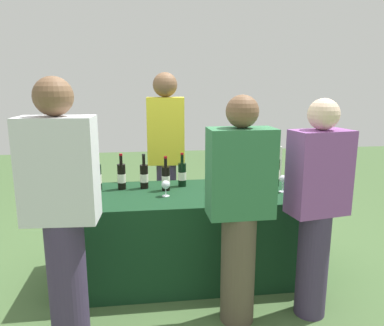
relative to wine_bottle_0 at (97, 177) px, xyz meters
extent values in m
plane|color=#476638|center=(0.79, -0.16, -0.86)|extent=(12.00, 12.00, 0.00)
cube|color=#14381E|center=(0.79, -0.16, -0.49)|extent=(2.08, 0.81, 0.74)
cylinder|color=black|center=(0.00, 0.00, 0.00)|extent=(0.07, 0.07, 0.22)
cylinder|color=black|center=(0.00, 0.00, 0.14)|extent=(0.03, 0.03, 0.07)
cylinder|color=gold|center=(0.00, 0.00, 0.19)|extent=(0.03, 0.03, 0.02)
cylinder|color=silver|center=(0.00, 0.00, -0.01)|extent=(0.07, 0.07, 0.08)
cylinder|color=black|center=(0.20, 0.01, -0.01)|extent=(0.07, 0.07, 0.22)
cylinder|color=black|center=(0.20, 0.01, 0.14)|extent=(0.03, 0.03, 0.08)
cylinder|color=maroon|center=(0.20, 0.01, 0.19)|extent=(0.03, 0.03, 0.02)
cylinder|color=silver|center=(0.20, 0.01, -0.02)|extent=(0.07, 0.07, 0.08)
cylinder|color=black|center=(0.39, 0.01, -0.01)|extent=(0.07, 0.07, 0.21)
cylinder|color=black|center=(0.39, 0.01, 0.13)|extent=(0.03, 0.03, 0.08)
cylinder|color=black|center=(0.39, 0.01, 0.18)|extent=(0.03, 0.03, 0.02)
cylinder|color=silver|center=(0.39, 0.01, -0.02)|extent=(0.07, 0.07, 0.07)
cylinder|color=black|center=(0.57, -0.08, -0.01)|extent=(0.07, 0.07, 0.21)
cylinder|color=black|center=(0.57, -0.08, 0.13)|extent=(0.03, 0.03, 0.07)
cylinder|color=maroon|center=(0.57, -0.08, 0.17)|extent=(0.03, 0.03, 0.02)
cylinder|color=silver|center=(0.57, -0.08, -0.02)|extent=(0.07, 0.07, 0.07)
cylinder|color=black|center=(0.72, 0.04, -0.01)|extent=(0.07, 0.07, 0.21)
cylinder|color=black|center=(0.72, 0.04, 0.13)|extent=(0.03, 0.03, 0.08)
cylinder|color=maroon|center=(0.72, 0.04, 0.18)|extent=(0.03, 0.03, 0.02)
cylinder|color=silver|center=(0.72, 0.04, -0.02)|extent=(0.07, 0.07, 0.07)
cylinder|color=black|center=(1.07, -0.01, 0.00)|extent=(0.07, 0.07, 0.23)
cylinder|color=black|center=(1.07, -0.01, 0.15)|extent=(0.03, 0.03, 0.08)
cylinder|color=black|center=(1.07, -0.01, 0.20)|extent=(0.03, 0.03, 0.02)
cylinder|color=silver|center=(1.07, -0.01, -0.01)|extent=(0.07, 0.07, 0.08)
cylinder|color=black|center=(1.45, -0.05, -0.01)|extent=(0.08, 0.08, 0.20)
cylinder|color=black|center=(1.45, -0.05, 0.12)|extent=(0.03, 0.03, 0.07)
cylinder|color=gold|center=(1.45, -0.05, 0.17)|extent=(0.03, 0.03, 0.02)
cylinder|color=silver|center=(1.45, -0.05, -0.02)|extent=(0.08, 0.08, 0.07)
cylinder|color=black|center=(1.54, -0.06, 0.00)|extent=(0.08, 0.08, 0.24)
cylinder|color=black|center=(1.54, -0.06, 0.16)|extent=(0.03, 0.03, 0.07)
cylinder|color=black|center=(1.54, -0.06, 0.20)|extent=(0.03, 0.03, 0.02)
cylinder|color=silver|center=(1.54, -0.06, -0.01)|extent=(0.08, 0.08, 0.08)
cylinder|color=silver|center=(0.56, -0.25, -0.11)|extent=(0.06, 0.06, 0.00)
cylinder|color=silver|center=(0.56, -0.25, -0.08)|extent=(0.01, 0.01, 0.06)
sphere|color=silver|center=(0.56, -0.25, -0.02)|extent=(0.07, 0.07, 0.07)
cylinder|color=silver|center=(1.13, -0.29, -0.11)|extent=(0.06, 0.06, 0.00)
cylinder|color=silver|center=(1.13, -0.29, -0.08)|extent=(0.01, 0.01, 0.07)
sphere|color=silver|center=(1.13, -0.29, -0.01)|extent=(0.07, 0.07, 0.07)
cylinder|color=silver|center=(1.34, -0.24, -0.11)|extent=(0.06, 0.06, 0.00)
cylinder|color=silver|center=(1.34, -0.24, -0.08)|extent=(0.01, 0.01, 0.07)
sphere|color=silver|center=(1.34, -0.24, -0.01)|extent=(0.07, 0.07, 0.07)
sphere|color=#590C19|center=(1.34, -0.24, -0.02)|extent=(0.04, 0.04, 0.04)
cylinder|color=silver|center=(1.54, -0.25, -0.11)|extent=(0.06, 0.06, 0.00)
cylinder|color=silver|center=(1.54, -0.25, -0.07)|extent=(0.01, 0.01, 0.08)
sphere|color=silver|center=(1.54, -0.25, 0.00)|extent=(0.06, 0.06, 0.06)
cylinder|color=#3F3351|center=(0.61, 0.46, -0.43)|extent=(0.19, 0.19, 0.86)
cube|color=yellow|center=(0.61, 0.46, 0.32)|extent=(0.37, 0.22, 0.64)
sphere|color=brown|center=(0.61, 0.46, 0.76)|extent=(0.23, 0.23, 0.23)
cylinder|color=#3F3351|center=(-0.09, -0.93, -0.44)|extent=(0.24, 0.24, 0.83)
cube|color=silver|center=(-0.09, -0.93, 0.28)|extent=(0.44, 0.26, 0.62)
sphere|color=brown|center=(-0.09, -0.93, 0.70)|extent=(0.22, 0.22, 0.22)
cylinder|color=brown|center=(1.02, -0.83, -0.47)|extent=(0.23, 0.23, 0.77)
cube|color=#337247|center=(1.02, -0.83, 0.21)|extent=(0.43, 0.24, 0.58)
sphere|color=brown|center=(1.02, -0.83, 0.60)|extent=(0.21, 0.21, 0.21)
cylinder|color=#3F3351|center=(1.56, -0.83, -0.48)|extent=(0.22, 0.22, 0.76)
cube|color=#8C4C99|center=(1.56, -0.83, 0.19)|extent=(0.43, 0.28, 0.57)
sphere|color=beige|center=(1.56, -0.83, 0.58)|extent=(0.21, 0.21, 0.21)
cube|color=white|center=(1.71, 0.80, -0.39)|extent=(0.45, 0.05, 0.94)
camera|label=1|loc=(0.41, -3.10, 0.77)|focal=34.52mm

